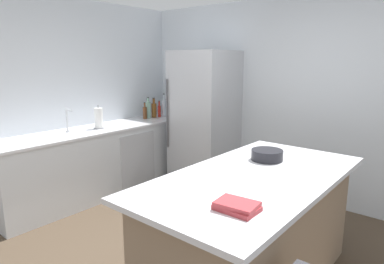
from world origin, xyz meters
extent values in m
cube|color=silver|center=(0.00, 2.25, 1.30)|extent=(6.00, 0.10, 2.60)
cube|color=silver|center=(-2.45, 0.00, 1.30)|extent=(0.10, 6.00, 2.60)
cube|color=silver|center=(-2.07, 0.67, 0.44)|extent=(0.65, 2.85, 0.88)
cube|color=silver|center=(-2.07, 0.67, 0.90)|extent=(0.68, 2.88, 0.03)
cube|color=#B2B5BA|center=(-1.74, 1.03, 0.44)|extent=(0.01, 0.60, 0.74)
cube|color=#8E755B|center=(0.51, 0.26, 0.45)|extent=(0.90, 1.86, 0.89)
cube|color=silver|center=(0.51, 0.26, 0.91)|extent=(1.06, 2.06, 0.04)
cube|color=#B7BABF|center=(-1.20, 1.83, 0.97)|extent=(0.80, 0.75, 1.93)
cylinder|color=#4C4C51|center=(-1.56, 1.43, 1.06)|extent=(0.02, 0.02, 0.97)
cylinder|color=silver|center=(-2.13, 0.23, 0.92)|extent=(0.05, 0.05, 0.02)
cylinder|color=silver|center=(-2.13, 0.23, 1.07)|extent=(0.02, 0.02, 0.28)
cylinder|color=silver|center=(-2.07, 0.23, 1.19)|extent=(0.14, 0.02, 0.02)
cylinder|color=gray|center=(-2.04, 0.63, 0.92)|extent=(0.14, 0.14, 0.01)
cylinder|color=white|center=(-2.04, 0.63, 1.06)|extent=(0.11, 0.11, 0.26)
cylinder|color=gray|center=(-2.04, 0.63, 1.21)|extent=(0.02, 0.02, 0.04)
cylinder|color=#19381E|center=(-2.10, 2.00, 1.04)|extent=(0.08, 0.08, 0.26)
cylinder|color=#19381E|center=(-2.10, 2.00, 1.22)|extent=(0.03, 0.03, 0.09)
cylinder|color=black|center=(-2.10, 2.00, 1.27)|extent=(0.03, 0.03, 0.01)
cylinder|color=silver|center=(-2.08, 1.90, 1.05)|extent=(0.07, 0.07, 0.27)
cylinder|color=silver|center=(-2.08, 1.90, 1.23)|extent=(0.03, 0.03, 0.09)
cylinder|color=black|center=(-2.08, 1.90, 1.28)|extent=(0.03, 0.03, 0.01)
cylinder|color=red|center=(-2.10, 1.81, 1.00)|extent=(0.05, 0.05, 0.18)
cylinder|color=red|center=(-2.10, 1.81, 1.13)|extent=(0.02, 0.02, 0.07)
cylinder|color=black|center=(-2.10, 1.81, 1.17)|extent=(0.03, 0.03, 0.01)
cylinder|color=brown|center=(-2.12, 1.71, 1.03)|extent=(0.08, 0.08, 0.22)
cylinder|color=brown|center=(-2.12, 1.71, 1.18)|extent=(0.04, 0.04, 0.08)
cylinder|color=black|center=(-2.12, 1.71, 1.22)|extent=(0.04, 0.04, 0.01)
cylinder|color=#8CB79E|center=(-2.15, 1.62, 1.04)|extent=(0.08, 0.08, 0.25)
cylinder|color=#8CB79E|center=(-2.15, 1.62, 1.20)|extent=(0.04, 0.04, 0.07)
cylinder|color=black|center=(-2.15, 1.62, 1.24)|extent=(0.04, 0.04, 0.01)
cylinder|color=#5B3319|center=(-2.13, 1.53, 1.01)|extent=(0.06, 0.06, 0.18)
cylinder|color=#5B3319|center=(-2.13, 1.53, 1.13)|extent=(0.02, 0.02, 0.06)
cylinder|color=black|center=(-2.13, 1.53, 1.17)|extent=(0.03, 0.03, 0.01)
cube|color=#A83338|center=(0.74, -0.36, 0.95)|extent=(0.25, 0.18, 0.03)
cube|color=#A83338|center=(0.74, -0.36, 0.97)|extent=(0.26, 0.20, 0.02)
cylinder|color=black|center=(0.40, 0.68, 0.98)|extent=(0.28, 0.28, 0.09)
camera|label=1|loc=(1.71, -1.93, 1.79)|focal=31.34mm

